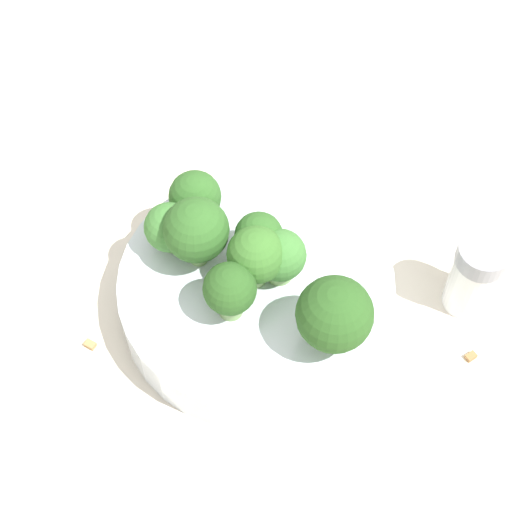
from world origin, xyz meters
name	(u,v)px	position (x,y,z in m)	size (l,w,h in m)	color
ground_plane	(256,306)	(0.00, 0.00, 0.00)	(3.00, 3.00, 0.00)	beige
bowl	(256,293)	(0.00, 0.00, 0.02)	(0.20, 0.20, 0.04)	silver
broccoli_floret_0	(196,231)	(0.04, -0.03, 0.07)	(0.05, 0.05, 0.06)	#84AD66
broccoli_floret_1	(259,238)	(-0.01, -0.02, 0.06)	(0.04, 0.04, 0.05)	#84AD66
broccoli_floret_2	(281,259)	(-0.02, 0.00, 0.06)	(0.04, 0.04, 0.04)	#7A9E5B
broccoli_floret_3	(195,197)	(0.03, -0.07, 0.06)	(0.04, 0.04, 0.04)	#7A9E5B
broccoli_floret_4	(230,290)	(0.02, 0.02, 0.07)	(0.04, 0.04, 0.05)	#7A9E5B
broccoli_floret_5	(334,315)	(-0.04, 0.06, 0.07)	(0.05, 0.05, 0.06)	#7A9E5B
broccoli_floret_6	(169,228)	(0.05, -0.05, 0.06)	(0.04, 0.04, 0.04)	#7A9E5B
broccoli_floret_7	(251,262)	(0.00, 0.00, 0.07)	(0.04, 0.04, 0.05)	#84AD66
pepper_shaker	(475,275)	(-0.16, 0.04, 0.04)	(0.04, 0.04, 0.07)	silver
almond_crumb_0	(471,355)	(-0.14, 0.08, 0.00)	(0.01, 0.01, 0.01)	olive
almond_crumb_1	(90,342)	(0.13, 0.00, 0.00)	(0.01, 0.01, 0.01)	#AD7F4C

